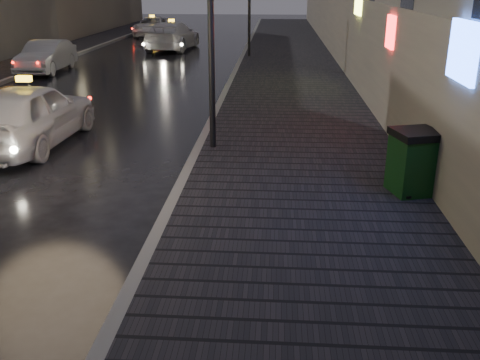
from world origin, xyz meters
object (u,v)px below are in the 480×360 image
(taxi_near, at_px, (29,114))
(car_left_mid, at_px, (46,57))
(trash_bin, at_px, (414,161))
(taxi_mid, at_px, (172,36))
(taxi_far, at_px, (153,26))

(taxi_near, relative_size, car_left_mid, 1.13)
(car_left_mid, bearing_deg, trash_bin, -49.53)
(taxi_near, bearing_deg, trash_bin, 163.13)
(trash_bin, bearing_deg, taxi_mid, 95.50)
(taxi_near, distance_m, taxi_mid, 19.18)
(car_left_mid, bearing_deg, taxi_mid, 62.13)
(taxi_near, height_order, car_left_mid, taxi_near)
(taxi_near, height_order, taxi_mid, taxi_mid)
(taxi_near, distance_m, car_left_mid, 11.70)
(trash_bin, height_order, car_left_mid, car_left_mid)
(taxi_near, relative_size, taxi_far, 0.96)
(taxi_mid, bearing_deg, trash_bin, 116.42)
(trash_bin, bearing_deg, taxi_far, 95.19)
(car_left_mid, xyz_separation_m, taxi_mid, (4.02, 8.25, 0.12))
(trash_bin, distance_m, taxi_near, 8.91)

